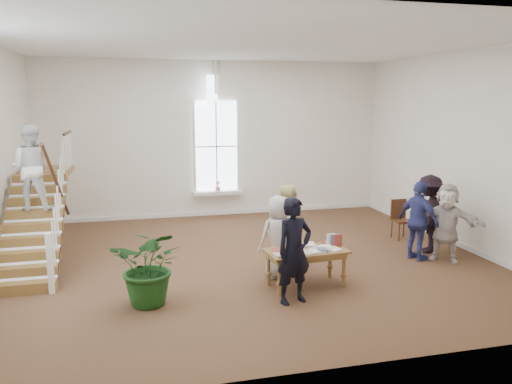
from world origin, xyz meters
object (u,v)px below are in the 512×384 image
object	(u,v)px
person_yellow	(286,226)
floor_plant	(151,266)
woman_cluster_b	(429,214)
library_table	(307,254)
woman_cluster_a	(419,221)
police_officer	(294,251)
side_chair	(400,217)
woman_cluster_c	(446,223)
elderly_woman	(279,237)

from	to	relation	value
person_yellow	floor_plant	world-z (taller)	person_yellow
person_yellow	woman_cluster_b	world-z (taller)	woman_cluster_b
library_table	floor_plant	size ratio (longest dim) A/B	1.14
woman_cluster_a	library_table	bearing A→B (deg)	88.87
police_officer	side_chair	world-z (taller)	police_officer
woman_cluster_b	woman_cluster_c	size ratio (longest dim) A/B	1.05
elderly_woman	side_chair	size ratio (longest dim) A/B	1.66
police_officer	woman_cluster_c	distance (m)	4.05
woman_cluster_a	floor_plant	xyz separation A→B (m)	(-5.63, -1.07, -0.18)
police_officer	library_table	bearing A→B (deg)	38.92
woman_cluster_c	floor_plant	xyz separation A→B (m)	(-6.16, -0.87, -0.16)
library_table	person_yellow	xyz separation A→B (m)	(-0.05, 1.11, 0.25)
elderly_woman	floor_plant	bearing A→B (deg)	9.96
elderly_woman	woman_cluster_c	world-z (taller)	woman_cluster_c
library_table	police_officer	world-z (taller)	police_officer
police_officer	person_yellow	distance (m)	1.80
woman_cluster_c	library_table	bearing A→B (deg)	-126.93
woman_cluster_a	side_chair	xyz separation A→B (m)	(0.53, 1.64, -0.32)
library_table	elderly_woman	xyz separation A→B (m)	(-0.35, 0.61, 0.19)
woman_cluster_c	police_officer	bearing A→B (deg)	-119.32
person_yellow	elderly_woman	bearing A→B (deg)	22.70
side_chair	library_table	bearing A→B (deg)	-144.41
person_yellow	library_table	bearing A→B (deg)	56.48
floor_plant	woman_cluster_b	bearing A→B (deg)	13.90
woman_cluster_b	library_table	bearing A→B (deg)	-40.00
woman_cluster_c	side_chair	size ratio (longest dim) A/B	1.73
woman_cluster_b	woman_cluster_c	xyz separation A→B (m)	(0.00, -0.65, -0.04)
elderly_woman	woman_cluster_a	distance (m)	3.20
woman_cluster_c	floor_plant	size ratio (longest dim) A/B	1.24
person_yellow	woman_cluster_b	size ratio (longest dim) A/B	0.98
person_yellow	floor_plant	size ratio (longest dim) A/B	1.29
person_yellow	woman_cluster_a	bearing A→B (deg)	139.75
person_yellow	woman_cluster_a	distance (m)	2.89
elderly_woman	person_yellow	world-z (taller)	person_yellow
elderly_woman	person_yellow	bearing A→B (deg)	-128.51
woman_cluster_a	elderly_woman	bearing A→B (deg)	76.48
person_yellow	side_chair	size ratio (longest dim) A/B	1.79
police_officer	floor_plant	world-z (taller)	police_officer
police_officer	floor_plant	bearing A→B (deg)	152.58
elderly_woman	floor_plant	world-z (taller)	elderly_woman
police_officer	woman_cluster_c	size ratio (longest dim) A/B	1.09
elderly_woman	person_yellow	xyz separation A→B (m)	(0.30, 0.50, 0.06)
person_yellow	woman_cluster_b	bearing A→B (deg)	147.90
floor_plant	police_officer	bearing A→B (deg)	-11.58
police_officer	woman_cluster_a	xyz separation A→B (m)	(3.28, 1.55, -0.05)
woman_cluster_c	elderly_woman	bearing A→B (deg)	-137.27
library_table	woman_cluster_a	xyz separation A→B (m)	(2.83, 0.91, 0.24)
person_yellow	police_officer	bearing A→B (deg)	40.79
police_officer	person_yellow	size ratio (longest dim) A/B	1.05
floor_plant	side_chair	size ratio (longest dim) A/B	1.39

